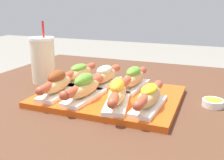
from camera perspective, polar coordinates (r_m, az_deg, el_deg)
The scene contains 10 objects.
serving_tray at distance 0.84m, azimuth -0.51°, elevation -3.59°, with size 0.43×0.34×0.02m.
hot_dog_0 at distance 0.83m, azimuth -11.82°, elevation -0.81°, with size 0.07×0.21×0.08m.
hot_dog_1 at distance 0.78m, azimuth -6.25°, elevation -1.69°, with size 0.08×0.21×0.08m.
hot_dog_2 at distance 0.73m, azimuth 1.10°, elevation -2.91°, with size 0.10×0.21×0.08m.
hot_dog_3 at distance 0.72m, azimuth 8.07°, elevation -3.62°, with size 0.07×0.21×0.07m.
hot_dog_4 at distance 0.95m, azimuth -7.20°, elevation 1.41°, with size 0.07×0.21×0.07m.
hot_dog_5 at distance 0.91m, azimuth -1.42°, elevation 0.90°, with size 0.07×0.21×0.07m.
hot_dog_6 at distance 0.88m, azimuth 4.69°, elevation 0.36°, with size 0.07×0.21×0.07m.
sauce_bowl at distance 0.83m, azimuth 21.17°, elevation -4.62°, with size 0.06×0.06×0.02m.
drink_cup at distance 1.03m, azimuth -14.80°, elevation 4.24°, with size 0.09×0.09×0.23m.
Camera 1 is at (0.35, -0.76, 1.03)m, focal length 42.00 mm.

